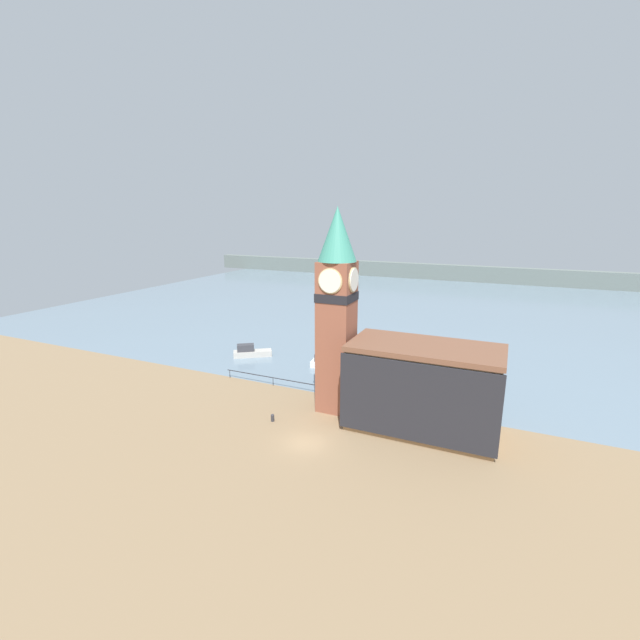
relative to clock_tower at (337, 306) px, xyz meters
name	(u,v)px	position (x,y,z in m)	size (l,w,h in m)	color
ground_plane	(306,443)	(0.24, -8.03, -11.47)	(160.00, 160.00, 0.00)	#846B4C
water	(435,303)	(0.24, 62.94, -11.47)	(160.00, 120.00, 0.00)	slate
far_shoreline	(457,273)	(0.24, 102.94, -8.97)	(180.00, 3.00, 5.00)	slate
pier_railing	(273,378)	(-9.53, 2.69, -10.49)	(13.59, 0.08, 1.09)	#232328
clock_tower	(337,306)	(0.00, 0.00, 0.00)	(3.96, 3.96, 21.57)	brown
pier_building	(423,388)	(9.47, -0.93, -7.11)	(14.45, 7.37, 8.68)	#9E754C
boat_near	(328,363)	(-5.80, 11.58, -10.78)	(5.55, 2.79, 1.90)	silver
boat_far	(251,352)	(-18.33, 11.19, -10.77)	(5.62, 4.58, 1.92)	#B7B2A8
mooring_bollard_near	(273,417)	(-4.79, -5.53, -11.04)	(0.36, 0.36, 0.80)	#2D2D33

